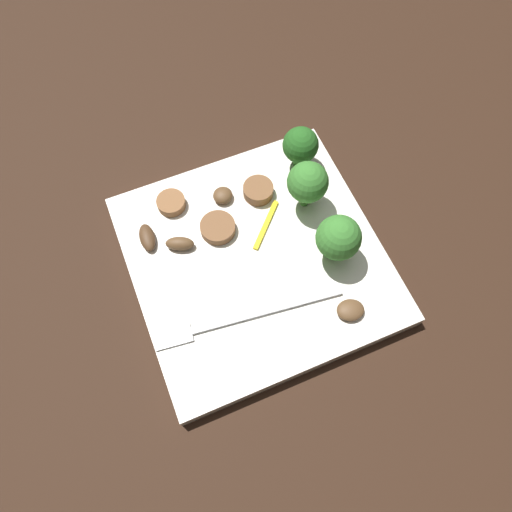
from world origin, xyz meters
name	(u,v)px	position (x,y,z in m)	size (l,w,h in m)	color
ground_plane	(256,263)	(0.00, 0.00, 0.00)	(1.40, 1.40, 0.00)	black
plate	(256,260)	(0.00, 0.00, 0.01)	(0.24, 0.24, 0.02)	white
fork	(235,320)	(0.04, 0.05, 0.02)	(0.18, 0.03, 0.00)	silver
broccoli_floret_0	(300,146)	(-0.08, -0.08, 0.05)	(0.04, 0.04, 0.05)	#296420
broccoli_floret_1	(338,238)	(-0.07, 0.03, 0.05)	(0.04, 0.04, 0.06)	#408630
broccoli_floret_2	(308,183)	(-0.07, -0.04, 0.06)	(0.04, 0.04, 0.06)	#408630
sausage_slice_0	(258,191)	(-0.03, -0.07, 0.02)	(0.03, 0.03, 0.01)	brown
sausage_slice_1	(171,203)	(0.06, -0.09, 0.02)	(0.03, 0.03, 0.01)	brown
sausage_slice_2	(218,228)	(0.02, -0.04, 0.02)	(0.04, 0.04, 0.01)	brown
mushroom_0	(350,310)	(-0.06, 0.09, 0.02)	(0.03, 0.02, 0.01)	brown
mushroom_1	(180,244)	(0.07, -0.04, 0.02)	(0.03, 0.01, 0.01)	brown
mushroom_2	(223,195)	(0.01, -0.07, 0.02)	(0.02, 0.02, 0.01)	brown
mushroom_3	(147,238)	(0.09, -0.06, 0.02)	(0.03, 0.02, 0.01)	#4C331E
pepper_strip_1	(266,225)	(-0.02, -0.03, 0.02)	(0.06, 0.01, 0.00)	yellow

